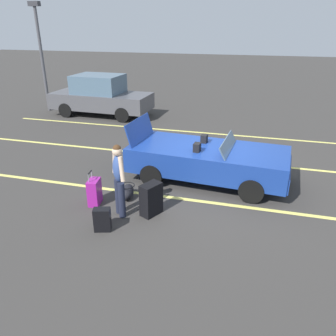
{
  "coord_description": "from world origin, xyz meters",
  "views": [
    {
      "loc": [
        1.13,
        -8.15,
        3.93
      ],
      "look_at": [
        -0.78,
        -1.14,
        0.75
      ],
      "focal_mm": 35.47,
      "sensor_mm": 36.0,
      "label": 1
    }
  ],
  "objects_px": {
    "suitcase_large_black": "(151,199)",
    "traveler_person": "(119,177)",
    "suitcase_medium_bright": "(94,192)",
    "suitcase_small_carryon": "(102,220)",
    "convertible_car": "(215,161)",
    "duffel_bag": "(127,192)",
    "parking_lamp_post": "(41,50)",
    "parked_sedan_near": "(101,96)"
  },
  "relations": [
    {
      "from": "traveler_person",
      "to": "parked_sedan_near",
      "type": "relative_size",
      "value": 0.36
    },
    {
      "from": "traveler_person",
      "to": "parked_sedan_near",
      "type": "xyz_separation_m",
      "value": [
        -4.27,
        7.94,
        -0.04
      ]
    },
    {
      "from": "suitcase_medium_bright",
      "to": "parked_sedan_near",
      "type": "distance_m",
      "value": 8.44
    },
    {
      "from": "parking_lamp_post",
      "to": "parked_sedan_near",
      "type": "bearing_deg",
      "value": -2.62
    },
    {
      "from": "duffel_bag",
      "to": "traveler_person",
      "type": "xyz_separation_m",
      "value": [
        0.15,
        -0.78,
        0.77
      ]
    },
    {
      "from": "traveler_person",
      "to": "suitcase_medium_bright",
      "type": "bearing_deg",
      "value": 116.03
    },
    {
      "from": "duffel_bag",
      "to": "traveler_person",
      "type": "bearing_deg",
      "value": -79.01
    },
    {
      "from": "duffel_bag",
      "to": "parked_sedan_near",
      "type": "relative_size",
      "value": 0.15
    },
    {
      "from": "suitcase_large_black",
      "to": "suitcase_medium_bright",
      "type": "relative_size",
      "value": 0.9
    },
    {
      "from": "suitcase_small_carryon",
      "to": "parked_sedan_near",
      "type": "bearing_deg",
      "value": 9.2
    },
    {
      "from": "parking_lamp_post",
      "to": "duffel_bag",
      "type": "bearing_deg",
      "value": -46.18
    },
    {
      "from": "duffel_bag",
      "to": "parked_sedan_near",
      "type": "bearing_deg",
      "value": 119.85
    },
    {
      "from": "convertible_car",
      "to": "parked_sedan_near",
      "type": "bearing_deg",
      "value": 141.16
    },
    {
      "from": "suitcase_small_carryon",
      "to": "suitcase_medium_bright",
      "type": "bearing_deg",
      "value": 17.79
    },
    {
      "from": "convertible_car",
      "to": "parked_sedan_near",
      "type": "relative_size",
      "value": 0.93
    },
    {
      "from": "parked_sedan_near",
      "to": "traveler_person",
      "type": "bearing_deg",
      "value": -59.65
    },
    {
      "from": "suitcase_large_black",
      "to": "traveler_person",
      "type": "bearing_deg",
      "value": 44.2
    },
    {
      "from": "suitcase_medium_bright",
      "to": "suitcase_small_carryon",
      "type": "relative_size",
      "value": 1.65
    },
    {
      "from": "suitcase_medium_bright",
      "to": "parked_sedan_near",
      "type": "relative_size",
      "value": 0.18
    },
    {
      "from": "traveler_person",
      "to": "parking_lamp_post",
      "type": "height_order",
      "value": "parking_lamp_post"
    },
    {
      "from": "convertible_car",
      "to": "suitcase_small_carryon",
      "type": "xyz_separation_m",
      "value": [
        -1.88,
        -2.92,
        -0.34
      ]
    },
    {
      "from": "suitcase_medium_bright",
      "to": "suitcase_large_black",
      "type": "bearing_deg",
      "value": -11.81
    },
    {
      "from": "suitcase_large_black",
      "to": "suitcase_small_carryon",
      "type": "height_order",
      "value": "suitcase_large_black"
    },
    {
      "from": "duffel_bag",
      "to": "parking_lamp_post",
      "type": "relative_size",
      "value": 0.14
    },
    {
      "from": "suitcase_large_black",
      "to": "suitcase_small_carryon",
      "type": "distance_m",
      "value": 1.17
    },
    {
      "from": "suitcase_large_black",
      "to": "suitcase_medium_bright",
      "type": "distance_m",
      "value": 1.42
    },
    {
      "from": "traveler_person",
      "to": "suitcase_large_black",
      "type": "bearing_deg",
      "value": -25.71
    },
    {
      "from": "duffel_bag",
      "to": "suitcase_medium_bright",
      "type": "bearing_deg",
      "value": -141.8
    },
    {
      "from": "convertible_car",
      "to": "parking_lamp_post",
      "type": "height_order",
      "value": "parking_lamp_post"
    },
    {
      "from": "convertible_car",
      "to": "suitcase_large_black",
      "type": "relative_size",
      "value": 5.76
    },
    {
      "from": "parking_lamp_post",
      "to": "traveler_person",
      "type": "bearing_deg",
      "value": -48.45
    },
    {
      "from": "suitcase_medium_bright",
      "to": "traveler_person",
      "type": "distance_m",
      "value": 1.03
    },
    {
      "from": "duffel_bag",
      "to": "parked_sedan_near",
      "type": "distance_m",
      "value": 8.3
    },
    {
      "from": "suitcase_medium_bright",
      "to": "duffel_bag",
      "type": "distance_m",
      "value": 0.81
    },
    {
      "from": "suitcase_medium_bright",
      "to": "traveler_person",
      "type": "xyz_separation_m",
      "value": [
        0.77,
        -0.29,
        0.62
      ]
    },
    {
      "from": "duffel_bag",
      "to": "parking_lamp_post",
      "type": "distance_m",
      "value": 10.46
    },
    {
      "from": "convertible_car",
      "to": "suitcase_small_carryon",
      "type": "relative_size",
      "value": 8.53
    },
    {
      "from": "suitcase_large_black",
      "to": "parking_lamp_post",
      "type": "height_order",
      "value": "parking_lamp_post"
    },
    {
      "from": "suitcase_large_black",
      "to": "parked_sedan_near",
      "type": "relative_size",
      "value": 0.16
    },
    {
      "from": "suitcase_large_black",
      "to": "traveler_person",
      "type": "distance_m",
      "value": 0.88
    },
    {
      "from": "suitcase_large_black",
      "to": "duffel_bag",
      "type": "distance_m",
      "value": 1.0
    },
    {
      "from": "suitcase_medium_bright",
      "to": "suitcase_small_carryon",
      "type": "bearing_deg",
      "value": -64.32
    }
  ]
}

